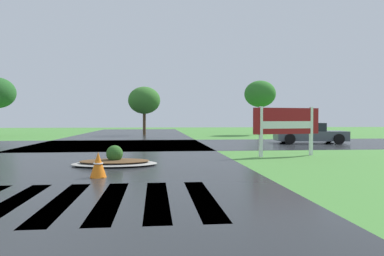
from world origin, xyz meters
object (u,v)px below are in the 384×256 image
car_silver_hatch (309,134)px  traffic_cone (98,165)px  median_island (115,161)px  estate_billboard (287,123)px

car_silver_hatch → traffic_cone: car_silver_hatch is taller
car_silver_hatch → median_island: bearing=-130.9°
estate_billboard → median_island: estate_billboard is taller
traffic_cone → estate_billboard: bearing=34.2°
median_island → traffic_cone: bearing=-93.8°
estate_billboard → traffic_cone: size_ratio=4.46×
estate_billboard → median_island: size_ratio=1.08×
median_island → car_silver_hatch: bearing=41.1°
estate_billboard → car_silver_hatch: estate_billboard is taller
median_island → traffic_cone: (-0.16, -2.44, 0.19)m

